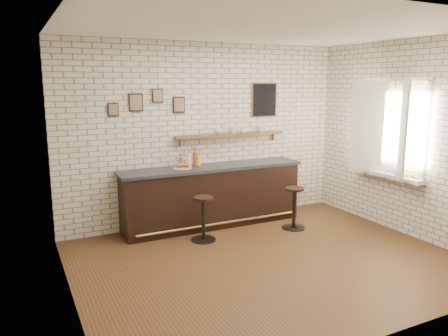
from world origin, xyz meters
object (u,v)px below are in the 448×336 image
(bitters_bottle_brown, at_px, (181,162))
(shelf_cup_a, at_px, (219,131))
(bar_stool_left, at_px, (203,217))
(shelf_cup_b, at_px, (234,130))
(shelf_cup_d, at_px, (261,129))
(bitters_bottle_amber, at_px, (195,159))
(ciabatta_sandwich, at_px, (183,166))
(bar_counter, at_px, (213,196))
(bar_stool_right, at_px, (294,207))
(book_upper, at_px, (399,174))
(bitters_bottle_white, at_px, (189,160))
(shelf_cup_c, at_px, (243,130))
(condiment_bottle_yellow, at_px, (199,160))
(sandwich_plate, at_px, (183,168))
(book_lower, at_px, (401,176))

(bitters_bottle_brown, height_order, shelf_cup_a, shelf_cup_a)
(bar_stool_left, distance_m, shelf_cup_b, 1.71)
(shelf_cup_d, bearing_deg, bitters_bottle_amber, -171.90)
(shelf_cup_a, bearing_deg, bitters_bottle_brown, 155.76)
(ciabatta_sandwich, xyz_separation_m, shelf_cup_d, (1.55, 0.19, 0.49))
(ciabatta_sandwich, bearing_deg, bar_counter, -1.12)
(ciabatta_sandwich, distance_m, shelf_cup_d, 1.64)
(bar_stool_right, bearing_deg, book_upper, -35.07)
(book_upper, bearing_deg, bar_counter, 157.07)
(ciabatta_sandwich, bearing_deg, bar_stool_right, -24.87)
(bitters_bottle_white, distance_m, bar_stool_left, 1.04)
(ciabatta_sandwich, relative_size, bitters_bottle_brown, 1.03)
(bitters_bottle_brown, distance_m, shelf_cup_b, 1.10)
(bar_stool_right, relative_size, book_upper, 3.35)
(ciabatta_sandwich, relative_size, bitters_bottle_amber, 0.76)
(bitters_bottle_brown, distance_m, shelf_cup_a, 0.86)
(bitters_bottle_amber, distance_m, shelf_cup_c, 1.02)
(bar_stool_right, relative_size, shelf_cup_d, 6.60)
(bar_counter, distance_m, bar_stool_right, 1.35)
(condiment_bottle_yellow, bearing_deg, bitters_bottle_brown, 180.00)
(shelf_cup_a, bearing_deg, ciabatta_sandwich, 164.22)
(bitters_bottle_amber, distance_m, bar_stool_right, 1.80)
(shelf_cup_c, bearing_deg, condiment_bottle_yellow, 110.97)
(shelf_cup_a, xyz_separation_m, shelf_cup_b, (0.27, 0.00, 0.01))
(shelf_cup_b, bearing_deg, condiment_bottle_yellow, 145.42)
(sandwich_plate, height_order, condiment_bottle_yellow, condiment_bottle_yellow)
(bar_stool_right, bearing_deg, shelf_cup_d, 94.57)
(sandwich_plate, distance_m, shelf_cup_d, 1.66)
(bar_stool_right, xyz_separation_m, book_lower, (1.30, -0.95, 0.58))
(shelf_cup_d, bearing_deg, book_upper, -48.86)
(bitters_bottle_brown, bearing_deg, bar_stool_left, -84.18)
(condiment_bottle_yellow, height_order, bar_stool_right, condiment_bottle_yellow)
(ciabatta_sandwich, relative_size, shelf_cup_a, 1.89)
(bar_counter, xyz_separation_m, sandwich_plate, (-0.52, 0.01, 0.51))
(bar_counter, relative_size, bitters_bottle_brown, 14.32)
(shelf_cup_a, bearing_deg, bar_stool_left, -159.51)
(bitters_bottle_brown, relative_size, bitters_bottle_amber, 0.73)
(ciabatta_sandwich, height_order, bitters_bottle_brown, bitters_bottle_brown)
(shelf_cup_a, relative_size, shelf_cup_c, 1.06)
(bitters_bottle_brown, relative_size, condiment_bottle_yellow, 1.08)
(bitters_bottle_brown, bearing_deg, book_upper, -31.32)
(sandwich_plate, height_order, bitters_bottle_brown, bitters_bottle_brown)
(ciabatta_sandwich, relative_size, shelf_cup_d, 2.16)
(shelf_cup_c, xyz_separation_m, book_lower, (1.74, -1.90, -0.60))
(bar_counter, relative_size, ciabatta_sandwich, 13.87)
(bitters_bottle_white, xyz_separation_m, book_lower, (2.77, -1.82, -0.17))
(shelf_cup_b, relative_size, shelf_cup_c, 1.00)
(shelf_cup_c, bearing_deg, bitters_bottle_brown, 109.58)
(bitters_bottle_white, bearing_deg, shelf_cup_d, 3.23)
(condiment_bottle_yellow, xyz_separation_m, book_upper, (2.61, -1.78, -0.13))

